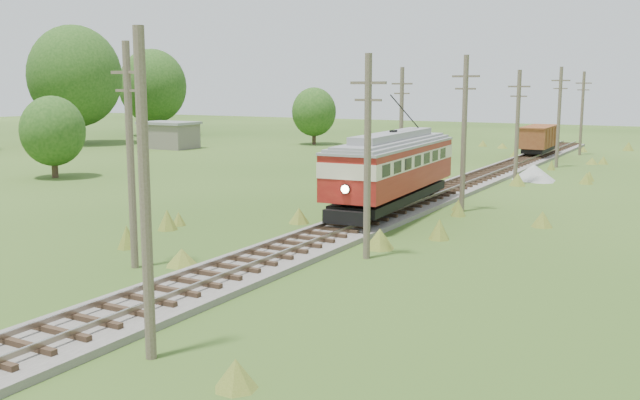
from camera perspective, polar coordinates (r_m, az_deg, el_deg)
The scene contains 17 objects.
railbed_main at distance 46.23m, azimuth 8.66°, elevation 0.22°, with size 3.60×96.00×0.57m.
streetcar at distance 40.58m, azimuth 5.85°, elevation 2.82°, with size 4.06×13.76×6.24m.
gondola at distance 75.71m, azimuth 17.11°, elevation 4.76°, with size 2.87×8.10×2.66m.
gravel_pile at distance 57.65m, azimuth 16.82°, elevation 2.09°, with size 3.40×3.61×1.24m.
utility_pole_r_1 at distance 19.14m, azimuth -13.82°, elevation 0.16°, with size 0.30×0.30×8.80m.
utility_pole_r_2 at distance 29.79m, azimuth 3.82°, elevation 3.60°, with size 1.60×0.30×8.60m.
utility_pole_r_3 at distance 41.87m, azimuth 11.45°, elevation 5.33°, with size 1.60×0.30×9.00m.
utility_pole_r_4 at distance 54.43m, azimuth 15.51°, elevation 5.71°, with size 1.60×0.30×8.40m.
utility_pole_r_5 at distance 67.02m, azimuth 18.57°, elevation 6.38°, with size 1.60×0.30×8.90m.
utility_pole_r_6 at distance 79.85m, azimuth 20.22°, elevation 6.59°, with size 1.60×0.30×8.70m.
utility_pole_l_a at distance 29.15m, azimuth -14.94°, elevation 3.59°, with size 1.60×0.30×9.00m.
utility_pole_l_b at distance 53.00m, azimuth 6.52°, elevation 6.01°, with size 1.60×0.30×8.60m.
tree_left_4 at distance 94.08m, azimuth -19.03°, elevation 9.34°, with size 11.34×11.34×14.61m.
tree_left_5 at distance 106.76m, azimuth -13.24°, elevation 8.85°, with size 9.66×9.66×12.44m.
tree_mid_a at distance 88.57m, azimuth -0.48°, elevation 7.06°, with size 5.46×5.46×7.03m.
tree_mid_c at distance 60.32m, azimuth -20.60°, elevation 5.18°, with size 5.04×5.04×6.49m.
shed at distance 85.11m, azimuth -11.97°, elevation 5.13°, with size 6.40×4.40×3.10m.
Camera 1 is at (16.09, -8.75, 7.32)m, focal length 40.00 mm.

